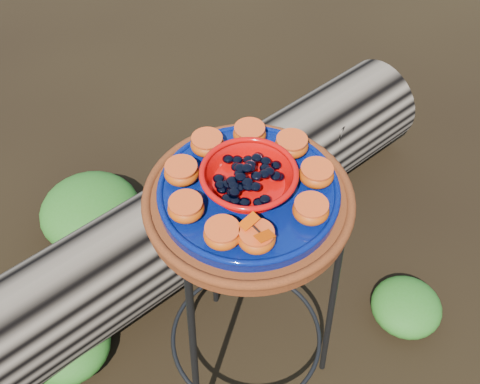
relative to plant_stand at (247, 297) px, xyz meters
name	(u,v)px	position (x,y,z in m)	size (l,w,h in m)	color
ground	(246,360)	(0.00, 0.00, -0.35)	(60.00, 60.00, 0.00)	black
plant_stand	(247,297)	(0.00, 0.00, 0.00)	(0.44, 0.44, 0.70)	black
terracotta_saucer	(248,202)	(0.00, 0.00, 0.37)	(0.41, 0.41, 0.03)	#441E0E
cobalt_plate	(249,193)	(0.00, 0.00, 0.40)	(0.35, 0.35, 0.02)	#00003F
red_bowl	(249,180)	(0.00, 0.00, 0.43)	(0.18, 0.18, 0.05)	#C80705
glass_gems	(249,167)	(0.00, 0.00, 0.47)	(0.14, 0.14, 0.02)	black
orange_half_0	(257,238)	(-0.04, -0.13, 0.43)	(0.07, 0.07, 0.04)	#AD3F11
orange_half_1	(311,210)	(0.07, -0.11, 0.43)	(0.07, 0.07, 0.04)	#AD3F11
orange_half_2	(316,174)	(0.13, -0.04, 0.43)	(0.07, 0.07, 0.04)	#AD3F11
orange_half_3	(291,145)	(0.12, 0.05, 0.43)	(0.07, 0.07, 0.04)	#AD3F11
orange_half_4	(249,134)	(0.06, 0.12, 0.43)	(0.07, 0.07, 0.04)	#AD3F11
orange_half_5	(207,144)	(-0.03, 0.13, 0.43)	(0.07, 0.07, 0.04)	#AD3F11
orange_half_6	(182,172)	(-0.11, 0.08, 0.43)	(0.07, 0.07, 0.04)	#AD3F11
orange_half_7	(186,208)	(-0.13, -0.01, 0.43)	(0.07, 0.07, 0.04)	#AD3F11
orange_half_8	(222,234)	(-0.10, -0.09, 0.43)	(0.07, 0.07, 0.04)	#AD3F11
butterfly	(257,229)	(-0.04, -0.13, 0.45)	(0.08, 0.05, 0.01)	#C83900
driftwood_log	(207,210)	(0.07, 0.44, -0.19)	(1.67, 0.44, 0.31)	black
foliage_left	(67,344)	(-0.45, 0.23, -0.29)	(0.25, 0.25, 0.12)	#256317
foliage_right	(407,306)	(0.50, -0.07, -0.30)	(0.21, 0.21, 0.11)	#256317
foliage_back	(90,210)	(-0.26, 0.66, -0.27)	(0.33, 0.33, 0.17)	#256317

